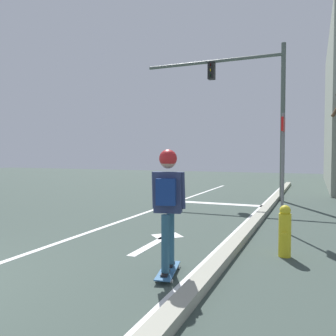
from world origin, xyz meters
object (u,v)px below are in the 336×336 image
skateboard (168,271)px  fire_hydrant (285,231)px  skater (168,194)px  traffic_signal_mast (249,96)px  street_sign_post (283,155)px

skateboard → fire_hydrant: 2.14m
skateboard → fire_hydrant: fire_hydrant is taller
skateboard → skater: 1.08m
traffic_signal_mast → fire_hydrant: (1.82, -7.02, -3.41)m
skater → traffic_signal_mast: 9.01m
skater → street_sign_post: size_ratio=0.65×
traffic_signal_mast → skateboard: bearing=-87.4°
skater → street_sign_post: (1.22, 3.57, 0.53)m
skater → fire_hydrant: (1.43, 1.57, -0.72)m
traffic_signal_mast → fire_hydrant: bearing=-75.5°
skateboard → skater: skater is taller
skateboard → skater: bearing=-78.0°
skater → traffic_signal_mast: bearing=92.6°
skateboard → traffic_signal_mast: 9.38m
traffic_signal_mast → fire_hydrant: size_ratio=6.56×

